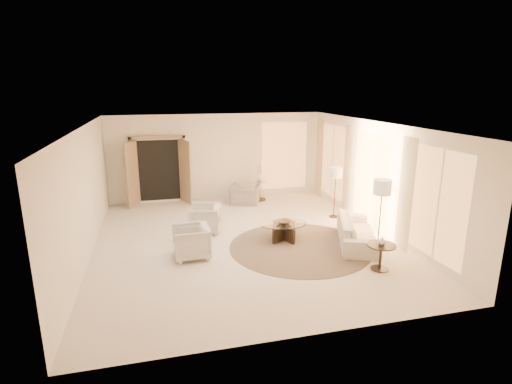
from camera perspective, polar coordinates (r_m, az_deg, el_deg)
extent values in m
cube|color=#F3E2CD|center=(9.84, -1.70, -6.99)|extent=(7.00, 8.00, 0.02)
cube|color=white|center=(9.17, -1.84, 9.53)|extent=(7.00, 8.00, 0.02)
cube|color=white|center=(13.26, -5.52, 5.02)|extent=(7.00, 0.04, 2.80)
cube|color=white|center=(5.75, 6.97, -8.28)|extent=(7.00, 0.04, 2.80)
cube|color=white|center=(9.33, -23.26, -0.33)|extent=(0.04, 8.00, 2.80)
cube|color=white|center=(10.69, 16.88, 2.06)|extent=(0.04, 8.00, 2.80)
cube|color=tan|center=(13.06, -13.68, 3.09)|extent=(1.80, 0.12, 2.16)
cube|color=tan|center=(12.83, -17.22, 2.40)|extent=(0.35, 0.66, 2.00)
cube|color=tan|center=(12.84, -10.08, 2.85)|extent=(0.35, 0.66, 2.00)
cylinder|color=#403024|center=(9.49, 6.27, -7.81)|extent=(3.39, 3.39, 0.01)
imported|color=silver|center=(9.87, 14.28, -5.44)|extent=(1.54, 2.25, 0.61)
imported|color=silver|center=(10.36, -7.33, -3.61)|extent=(0.88, 0.92, 0.78)
imported|color=silver|center=(8.89, -9.25, -6.84)|extent=(0.74, 0.78, 0.78)
imported|color=#9B958B|center=(12.75, -1.61, 0.07)|extent=(1.06, 0.89, 0.79)
cube|color=black|center=(9.84, 3.99, -5.76)|extent=(0.32, 0.84, 0.38)
cube|color=black|center=(9.84, 3.99, -5.76)|extent=(0.73, 0.57, 0.38)
cylinder|color=white|center=(9.77, 4.01, -4.57)|extent=(1.43, 1.43, 0.02)
cylinder|color=black|center=(8.74, 17.23, -10.43)|extent=(0.36, 0.36, 0.03)
cylinder|color=black|center=(8.64, 17.36, -8.91)|extent=(0.05, 0.05, 0.51)
cylinder|color=black|center=(8.54, 17.50, -7.27)|extent=(0.58, 0.58, 0.03)
cylinder|color=black|center=(13.24, 0.46, -1.07)|extent=(0.44, 0.44, 0.03)
cylinder|color=black|center=(13.16, 0.46, 0.23)|extent=(0.07, 0.07, 0.63)
cylinder|color=white|center=(13.08, 0.46, 1.61)|extent=(0.58, 0.58, 0.03)
cylinder|color=black|center=(11.75, 11.02, -3.46)|extent=(0.25, 0.25, 0.03)
cylinder|color=black|center=(11.58, 11.16, -0.59)|extent=(0.03, 0.03, 1.25)
cylinder|color=beige|center=(11.41, 11.34, 2.78)|extent=(0.36, 0.36, 0.30)
cylinder|color=black|center=(9.78, 16.94, -7.63)|extent=(0.28, 0.28, 0.03)
cylinder|color=black|center=(9.55, 17.25, -3.85)|extent=(0.03, 0.03, 1.39)
cylinder|color=beige|center=(9.34, 17.61, 0.67)|extent=(0.40, 0.40, 0.34)
imported|color=brown|center=(9.75, 4.02, -4.29)|extent=(0.44, 0.44, 0.08)
imported|color=white|center=(8.50, 17.55, -6.66)|extent=(0.22, 0.22, 0.17)
imported|color=white|center=(13.05, 0.46, 2.19)|extent=(0.31, 0.31, 0.25)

